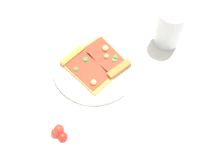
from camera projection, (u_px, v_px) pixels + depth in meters
ground_plane at (96, 69)px, 0.83m from camera, size 2.40×2.40×0.00m
plate at (96, 65)px, 0.83m from camera, size 0.26×0.26×0.01m
pizza_slice_near at (85, 68)px, 0.81m from camera, size 0.16×0.09×0.02m
pizza_slice_far at (108, 58)px, 0.82m from camera, size 0.15×0.08×0.02m
salad_bowl at (63, 139)px, 0.69m from camera, size 0.13×0.13×0.08m
soda_glass at (169, 28)px, 0.83m from camera, size 0.08×0.08×0.13m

